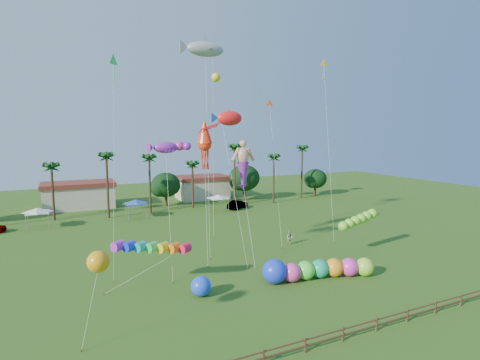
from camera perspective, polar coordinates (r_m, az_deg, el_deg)
name	(u,v)px	position (r m, az deg, el deg)	size (l,w,h in m)	color
ground	(293,304)	(32.15, 8.03, -18.23)	(160.00, 160.00, 0.00)	#285116
tree_line	(180,183)	(71.59, -9.06, -0.52)	(69.46, 8.91, 11.00)	#3A2819
buildings_row	(139,193)	(76.23, -15.10, -1.94)	(35.00, 7.00, 4.00)	beige
tent_row	(136,202)	(62.33, -15.52, -3.26)	(31.00, 4.00, 0.60)	white
fence	(343,333)	(27.63, 15.39, -21.51)	(36.12, 0.12, 1.00)	brown
car_b	(237,205)	(68.40, -0.39, -3.76)	(1.65, 4.72, 1.56)	#4C4C54
spectator_b	(290,238)	(47.21, 7.58, -8.75)	(0.83, 0.65, 1.71)	#A29E87
caterpillar_inflatable	(314,269)	(37.00, 11.27, -13.22)	(11.10, 4.38, 2.27)	#E73C9E
blue_ball	(201,286)	(33.09, -5.98, -15.80)	(1.72, 1.72, 1.72)	#1C4EFC
rainbow_tube	(167,251)	(33.79, -11.12, -10.52)	(8.40, 3.41, 4.02)	#EB1A48
green_worm	(343,226)	(43.50, 15.44, -6.81)	(8.83, 2.73, 4.11)	#80E132
orange_ball_kite	(98,262)	(26.07, -20.80, -11.56)	(2.19, 1.71, 6.31)	orange
merman_kite	(243,168)	(41.17, 0.47, 1.84)	(2.59, 5.80, 12.53)	tan
fish_kite	(230,118)	(41.94, -1.61, 9.39)	(4.41, 6.51, 16.31)	#FF1C1D
shark_kite	(205,49)	(47.00, -5.29, 19.22)	(6.26, 7.33, 24.68)	#91959F
squid_kite	(205,144)	(41.49, -5.42, 5.44)	(2.19, 5.02, 14.99)	#FB3414
lobster_kite	(166,147)	(36.94, -11.25, 4.88)	(4.70, 5.28, 13.18)	purple
delta_kite_red	(270,106)	(47.54, 4.55, 11.16)	(1.17, 4.57, 17.99)	#D94F18
delta_kite_yellow	(324,67)	(52.00, 12.68, 16.46)	(1.67, 4.63, 23.37)	#F0AA18
delta_kite_green	(114,64)	(39.26, -18.69, 16.46)	(1.87, 4.14, 21.29)	#33DB57
delta_kite_blue	(213,53)	(54.05, -4.16, 18.76)	(2.41, 4.71, 25.96)	blue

